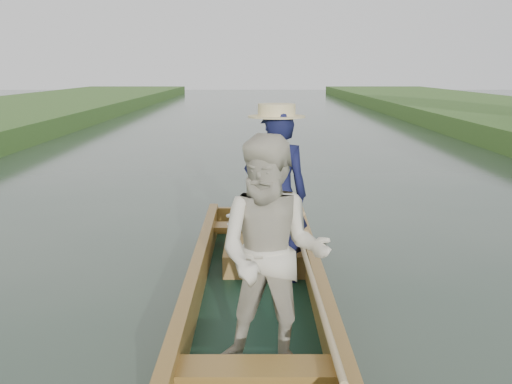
{
  "coord_description": "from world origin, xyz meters",
  "views": [
    {
      "loc": [
        -0.01,
        -5.14,
        2.05
      ],
      "look_at": [
        0.0,
        0.6,
        0.95
      ],
      "focal_mm": 45.0,
      "sensor_mm": 36.0,
      "label": 1
    }
  ],
  "objects": [
    {
      "name": "trees_far",
      "position": [
        2.52,
        9.57,
        2.53
      ],
      "size": [
        22.07,
        10.16,
        4.6
      ],
      "color": "#47331E",
      "rests_on": "ground"
    },
    {
      "name": "punt",
      "position": [
        0.08,
        -0.16,
        0.55
      ],
      "size": [
        1.12,
        5.0,
        1.73
      ],
      "color": "black",
      "rests_on": "ground"
    },
    {
      "name": "ground",
      "position": [
        0.0,
        0.0,
        0.0
      ],
      "size": [
        120.0,
        120.0,
        0.0
      ],
      "primitive_type": "plane",
      "color": "#283D30",
      "rests_on": "ground"
    }
  ]
}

